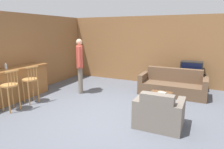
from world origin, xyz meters
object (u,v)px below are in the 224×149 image
at_px(armchair_near, 159,114).
at_px(tv, 191,68).
at_px(bar_chair_mid, 30,82).
at_px(bottle, 6,66).
at_px(bar_chair_near, 10,88).
at_px(couch_far, 172,86).
at_px(tv_unit, 190,82).
at_px(book_on_table, 162,93).
at_px(person_by_window, 80,63).
at_px(coffee_table, 159,97).

xyz_separation_m(armchair_near, tv, (0.39, 3.29, 0.47)).
distance_m(bar_chair_mid, bottle, 0.82).
xyz_separation_m(bar_chair_near, bottle, (-0.63, 0.42, 0.47)).
xyz_separation_m(couch_far, tv_unit, (0.48, 0.87, -0.03)).
relative_size(bar_chair_mid, bottle, 4.94).
bearing_deg(book_on_table, tv, 73.88).
xyz_separation_m(bar_chair_near, bar_chair_mid, (-0.00, 0.66, 0.00)).
bearing_deg(tv_unit, tv, -90.00).
bearing_deg(bottle, armchair_near, 4.43).
height_order(bar_chair_near, person_by_window, person_by_window).
xyz_separation_m(tv_unit, bottle, (-4.69, -3.63, 0.81)).
bearing_deg(tv, bar_chair_near, -135.13).
height_order(tv_unit, bottle, bottle).
xyz_separation_m(tv, book_on_table, (-0.59, -2.02, -0.39)).
height_order(book_on_table, person_by_window, person_by_window).
relative_size(coffee_table, tv_unit, 0.87).
bearing_deg(coffee_table, couch_far, 84.19).
relative_size(coffee_table, bottle, 3.99).
distance_m(bar_chair_mid, couch_far, 4.38).
relative_size(couch_far, bottle, 9.52).
bearing_deg(person_by_window, tv_unit, 31.00).
xyz_separation_m(bar_chair_near, tv, (4.06, 4.04, 0.17)).
relative_size(tv, book_on_table, 2.89).
bearing_deg(person_by_window, tv, 30.96).
relative_size(tv_unit, book_on_table, 4.03).
relative_size(bar_chair_near, couch_far, 0.52).
xyz_separation_m(tv_unit, book_on_table, (-0.59, -2.03, 0.12)).
bearing_deg(bar_chair_mid, tv_unit, 39.78).
bearing_deg(bar_chair_near, couch_far, 41.59).
relative_size(bar_chair_near, bar_chair_mid, 1.00).
xyz_separation_m(bar_chair_mid, bottle, (-0.63, -0.25, 0.47)).
distance_m(couch_far, bottle, 5.09).
relative_size(couch_far, coffee_table, 2.38).
height_order(couch_far, book_on_table, couch_far).
relative_size(bar_chair_mid, armchair_near, 1.09).
bearing_deg(couch_far, coffee_table, -95.81).
bearing_deg(couch_far, tv, 60.93).
relative_size(bar_chair_mid, tv_unit, 1.08).
distance_m(coffee_table, tv, 2.34).
distance_m(coffee_table, person_by_window, 2.78).
bearing_deg(bar_chair_near, tv, 44.87).
height_order(coffee_table, book_on_table, book_on_table).
height_order(tv_unit, book_on_table, tv_unit).
bearing_deg(bar_chair_mid, tv, 39.76).
height_order(armchair_near, bottle, bottle).
distance_m(tv_unit, book_on_table, 2.11).
xyz_separation_m(book_on_table, person_by_window, (-2.71, 0.05, 0.63)).
height_order(bottle, person_by_window, person_by_window).
bearing_deg(couch_far, person_by_window, -158.43).
bearing_deg(bottle, bar_chair_near, -33.51).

